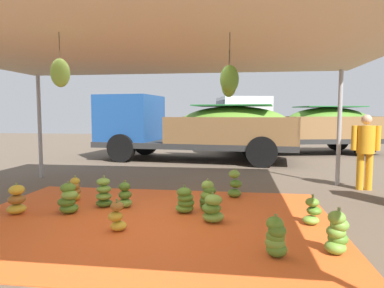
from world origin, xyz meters
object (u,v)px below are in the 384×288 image
Objects in this scene: banana_bunch_6 at (17,201)px; cargo_truck_main at (191,126)px; banana_bunch_13 at (68,199)px; worker_0 at (366,146)px; banana_bunch_5 at (235,185)px; cargo_truck_far at (295,124)px; banana_bunch_9 at (312,212)px; banana_bunch_10 at (117,217)px; banana_bunch_0 at (337,233)px; banana_bunch_7 at (75,190)px; banana_bunch_12 at (213,209)px; banana_bunch_1 at (125,196)px; banana_bunch_11 at (276,238)px; banana_bunch_3 at (104,194)px; banana_bunch_4 at (208,197)px; banana_bunch_8 at (185,201)px.

cargo_truck_main reaches higher than banana_bunch_6.
worker_0 reaches higher than banana_bunch_13.
cargo_truck_far is at bearing 73.44° from banana_bunch_5.
banana_bunch_9 is 0.97× the size of banana_bunch_10.
banana_bunch_5 is 1.08× the size of banana_bunch_13.
banana_bunch_0 reaches higher than banana_bunch_7.
banana_bunch_10 is at bearing -33.10° from banana_bunch_13.
banana_bunch_9 is 2.95m from banana_bunch_10.
banana_bunch_6 is 3.33m from banana_bunch_12.
banana_bunch_0 is 1.12m from banana_bunch_9.
banana_bunch_5 is 1.71m from banana_bunch_12.
banana_bunch_10 is 0.06× the size of cargo_truck_main.
banana_bunch_1 is 0.97m from banana_bunch_13.
banana_bunch_11 is at bearing -31.25° from banana_bunch_7.
banana_bunch_1 is 0.90× the size of banana_bunch_13.
banana_bunch_4 is (1.90, 0.01, 0.01)m from banana_bunch_3.
banana_bunch_0 is 4.81m from banana_bunch_7.
banana_bunch_4 is at bearing 0.44° from banana_bunch_3.
banana_bunch_1 is 1.03× the size of banana_bunch_8.
banana_bunch_1 reaches higher than banana_bunch_10.
worker_0 is at bearing 58.46° from banana_bunch_9.
banana_bunch_4 is 0.42m from banana_bunch_8.
banana_bunch_9 is 1.48m from banana_bunch_11.
banana_bunch_0 is at bearing -34.82° from banana_bunch_8.
banana_bunch_6 reaches higher than banana_bunch_8.
banana_bunch_3 is 3.60m from banana_bunch_9.
banana_bunch_0 is at bearing -64.80° from banana_bunch_5.
banana_bunch_10 is 1.00× the size of banana_bunch_12.
banana_bunch_9 is at bearing 1.37° from banana_bunch_6.
banana_bunch_7 is 4.24m from banana_bunch_11.
cargo_truck_main is (-1.22, 6.63, 1.00)m from banana_bunch_4.
banana_bunch_5 reaches higher than banana_bunch_9.
cargo_truck_main is (1.97, 7.27, 1.02)m from banana_bunch_6.
banana_bunch_6 is 1.04× the size of banana_bunch_11.
banana_bunch_6 is at bearing -178.63° from banana_bunch_9.
banana_bunch_5 reaches higher than banana_bunch_4.
banana_bunch_9 is at bearing -9.41° from banana_bunch_8.
banana_bunch_10 is at bearing -76.22° from banana_bunch_1.
banana_bunch_13 reaches higher than banana_bunch_7.
banana_bunch_9 is at bearing -97.25° from cargo_truck_far.
banana_bunch_12 is (-1.59, 1.01, -0.04)m from banana_bunch_0.
banana_bunch_7 is at bearing -167.64° from banana_bunch_5.
banana_bunch_8 is at bearing -147.28° from worker_0.
banana_bunch_3 reaches higher than banana_bunch_13.
banana_bunch_5 is 3.19m from banana_bunch_13.
banana_bunch_6 reaches higher than banana_bunch_12.
banana_bunch_10 is (0.30, -1.23, -0.01)m from banana_bunch_1.
banana_bunch_13 is at bearing -118.24° from cargo_truck_far.
banana_bunch_4 is 2.39m from banana_bunch_13.
cargo_truck_main is at bearing 77.17° from banana_bunch_7.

